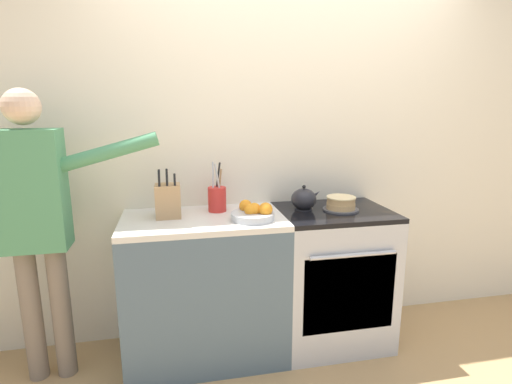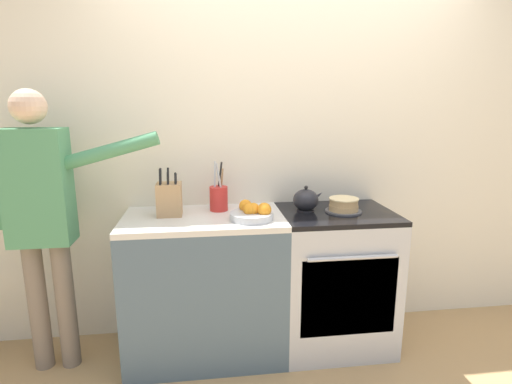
{
  "view_description": "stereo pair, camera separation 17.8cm",
  "coord_description": "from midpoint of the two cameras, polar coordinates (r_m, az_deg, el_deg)",
  "views": [
    {
      "loc": [
        -0.77,
        -2.07,
        1.6
      ],
      "look_at": [
        -0.28,
        0.26,
        1.08
      ],
      "focal_mm": 28.0,
      "sensor_mm": 36.0,
      "label": 1
    },
    {
      "loc": [
        -0.59,
        -2.1,
        1.6
      ],
      "look_at": [
        -0.28,
        0.26,
        1.08
      ],
      "focal_mm": 28.0,
      "sensor_mm": 36.0,
      "label": 2
    }
  ],
  "objects": [
    {
      "name": "ground_plane",
      "position": [
        2.71,
        5.57,
        -23.79
      ],
      "size": [
        16.0,
        16.0,
        0.0
      ],
      "primitive_type": "plane",
      "color": "tan"
    },
    {
      "name": "wall_back",
      "position": [
        2.79,
        2.44,
        6.22
      ],
      "size": [
        8.0,
        0.04,
        2.6
      ],
      "color": "silver",
      "rests_on": "ground_plane"
    },
    {
      "name": "counter_cabinet",
      "position": [
        2.63,
        -9.27,
        -13.34
      ],
      "size": [
        0.99,
        0.58,
        0.93
      ],
      "color": "#4C6070",
      "rests_on": "ground_plane"
    },
    {
      "name": "stove_range",
      "position": [
        2.79,
        8.92,
        -11.8
      ],
      "size": [
        0.72,
        0.61,
        0.93
      ],
      "color": "#B7BABF",
      "rests_on": "ground_plane"
    },
    {
      "name": "layer_cake",
      "position": [
        2.63,
        10.15,
        -1.68
      ],
      "size": [
        0.23,
        0.23,
        0.09
      ],
      "color": "#4C4C51",
      "rests_on": "stove_range"
    },
    {
      "name": "tea_kettle",
      "position": [
        2.61,
        4.93,
        -1.04
      ],
      "size": [
        0.2,
        0.16,
        0.16
      ],
      "color": "#232328",
      "rests_on": "stove_range"
    },
    {
      "name": "knife_block",
      "position": [
        2.49,
        -14.48,
        -1.19
      ],
      "size": [
        0.15,
        0.14,
        0.3
      ],
      "color": "tan",
      "rests_on": "counter_cabinet"
    },
    {
      "name": "utensil_crock",
      "position": [
        2.58,
        -7.56,
        -0.91
      ],
      "size": [
        0.12,
        0.12,
        0.32
      ],
      "color": "red",
      "rests_on": "counter_cabinet"
    },
    {
      "name": "fruit_bowl",
      "position": [
        2.39,
        -2.52,
        -3.04
      ],
      "size": [
        0.26,
        0.26,
        0.11
      ],
      "color": "#B7BABF",
      "rests_on": "counter_cabinet"
    },
    {
      "name": "person_baker",
      "position": [
        2.56,
        -30.67,
        -2.68
      ],
      "size": [
        0.94,
        0.2,
        1.69
      ],
      "rotation": [
        0.0,
        0.0,
        0.23
      ],
      "color": "#7A6B5B",
      "rests_on": "ground_plane"
    }
  ]
}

